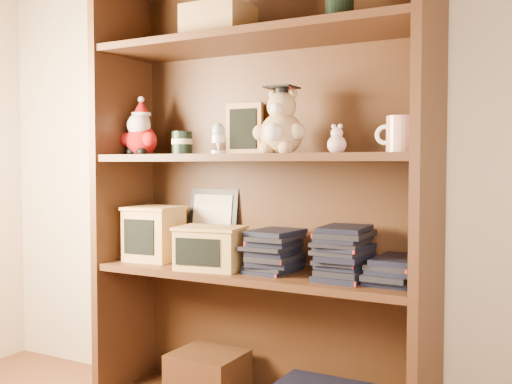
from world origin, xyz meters
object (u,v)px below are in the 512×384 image
treats_box (154,233)px  bookcase (262,203)px  grad_teddy_bear (281,127)px  teacher_mug (400,134)px

treats_box → bookcase: bearing=6.7°
grad_teddy_bear → teacher_mug: 0.40m
grad_teddy_bear → treats_box: 0.66m
treats_box → teacher_mug: bearing=0.1°
bookcase → teacher_mug: (0.50, -0.05, 0.23)m
grad_teddy_bear → teacher_mug: size_ratio=1.84×
grad_teddy_bear → treats_box: (-0.54, 0.01, -0.38)m
grad_teddy_bear → teacher_mug: grad_teddy_bear is taller
bookcase → treats_box: 0.46m
grad_teddy_bear → teacher_mug: bearing=1.0°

